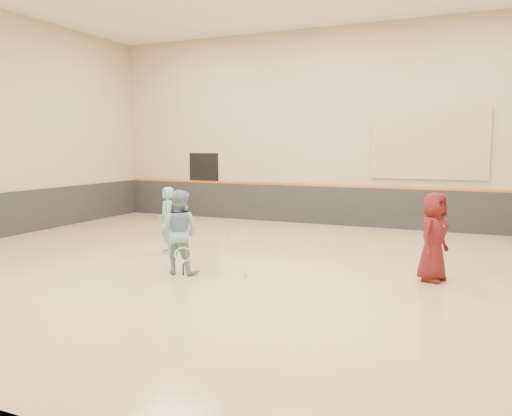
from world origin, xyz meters
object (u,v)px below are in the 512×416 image
at_px(young_man, 433,237).
at_px(spare_racket, 221,237).
at_px(instructor, 179,232).
at_px(girl, 167,220).

bearing_deg(young_man, spare_racket, 88.58).
xyz_separation_m(instructor, young_man, (4.48, 1.36, 0.00)).
height_order(girl, spare_racket, girl).
relative_size(girl, spare_racket, 2.24).
bearing_deg(girl, instructor, 2.15).
height_order(girl, instructor, instructor).
xyz_separation_m(young_man, spare_racket, (-5.35, 2.01, -0.74)).
bearing_deg(instructor, girl, -52.95).
height_order(instructor, young_man, young_man).
relative_size(instructor, young_man, 1.00).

